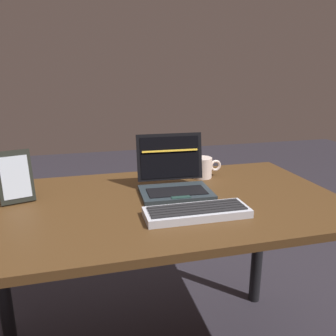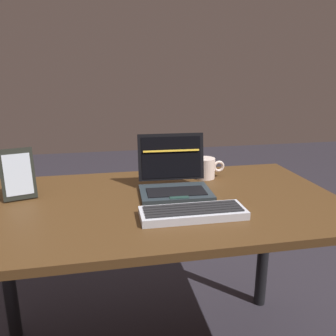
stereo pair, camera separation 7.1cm
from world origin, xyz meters
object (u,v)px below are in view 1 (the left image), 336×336
laptop_front (174,181)px  external_keyboard (197,212)px  coffee_mug (203,167)px  photo_frame (15,177)px

laptop_front → external_keyboard: 0.24m
coffee_mug → external_keyboard: bearing=-112.5°
external_keyboard → photo_frame: bearing=154.2°
photo_frame → coffee_mug: bearing=8.6°
laptop_front → photo_frame: (-0.55, 0.03, 0.05)m
external_keyboard → photo_frame: photo_frame is taller
laptop_front → coffee_mug: size_ratio=2.08×
external_keyboard → photo_frame: 0.62m
laptop_front → external_keyboard: size_ratio=0.80×
laptop_front → coffee_mug: laptop_front is taller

